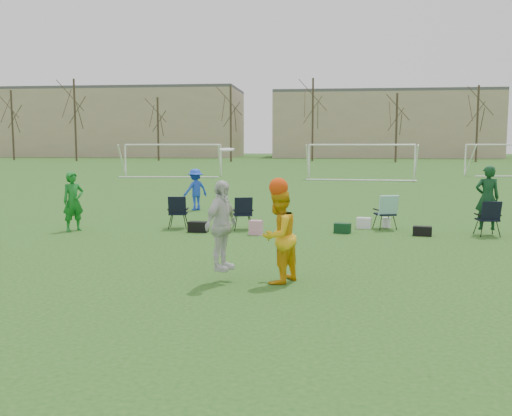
# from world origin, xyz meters

# --- Properties ---
(ground) EXTENTS (260.00, 260.00, 0.00)m
(ground) POSITION_xyz_m (0.00, 0.00, 0.00)
(ground) COLOR #1F4A17
(ground) RESTS_ON ground
(fielder_green_near) EXTENTS (0.72, 0.73, 1.71)m
(fielder_green_near) POSITION_xyz_m (-5.87, 7.08, 0.85)
(fielder_green_near) COLOR #137020
(fielder_green_near) RESTS_ON ground
(fielder_blue) EXTENTS (1.13, 1.11, 1.56)m
(fielder_blue) POSITION_xyz_m (-3.49, 12.50, 0.78)
(fielder_blue) COLOR blue
(fielder_blue) RESTS_ON ground
(center_contest) EXTENTS (1.88, 1.12, 2.44)m
(center_contest) POSITION_xyz_m (0.05, 1.57, 0.95)
(center_contest) COLOR silver
(center_contest) RESTS_ON ground
(sideline_setup) EXTENTS (9.42, 2.07, 1.91)m
(sideline_setup) POSITION_xyz_m (2.25, 7.84, 0.57)
(sideline_setup) COLOR #0F391C
(sideline_setup) RESTS_ON ground
(goal_left) EXTENTS (7.39, 0.76, 2.46)m
(goal_left) POSITION_xyz_m (-10.00, 34.00, 1.92)
(goal_left) COLOR white
(goal_left) RESTS_ON ground
(goal_mid) EXTENTS (7.40, 0.63, 2.46)m
(goal_mid) POSITION_xyz_m (4.00, 32.00, 1.92)
(goal_mid) COLOR white
(goal_mid) RESTS_ON ground
(goal_right) EXTENTS (7.35, 1.14, 2.46)m
(goal_right) POSITION_xyz_m (16.00, 38.00, 1.92)
(goal_right) COLOR white
(goal_right) RESTS_ON ground
(tree_line) EXTENTS (110.28, 3.28, 11.40)m
(tree_line) POSITION_xyz_m (0.24, 69.85, 5.09)
(tree_line) COLOR #382B21
(tree_line) RESTS_ON ground
(building_row) EXTENTS (126.00, 16.00, 13.00)m
(building_row) POSITION_xyz_m (6.73, 96.00, 5.99)
(building_row) COLOR tan
(building_row) RESTS_ON ground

